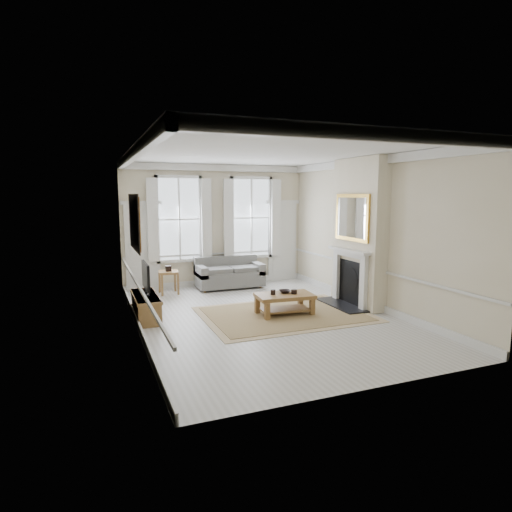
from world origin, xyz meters
name	(u,v)px	position (x,y,z in m)	size (l,w,h in m)	color
floor	(265,317)	(0.00, 0.00, 0.00)	(7.20, 7.20, 0.00)	#B7B5AD
ceiling	(266,152)	(0.00, 0.00, 3.40)	(7.20, 7.20, 0.00)	white
back_wall	(216,226)	(0.00, 3.60, 1.70)	(5.20, 5.20, 0.00)	beige
left_wall	(134,242)	(-2.60, 0.00, 1.70)	(7.20, 7.20, 0.00)	beige
right_wall	(371,233)	(2.60, 0.00, 1.70)	(7.20, 7.20, 0.00)	beige
window_left	(179,219)	(-1.05, 3.55, 1.90)	(1.26, 0.20, 2.20)	#B2BCC6
window_right	(251,218)	(1.05, 3.55, 1.90)	(1.26, 0.20, 2.20)	#B2BCC6
door_left	(143,248)	(-2.05, 3.56, 1.15)	(0.90, 0.08, 2.30)	silver
door_right	(282,242)	(2.05, 3.56, 1.15)	(0.90, 0.08, 2.30)	silver
painting	(134,222)	(-2.56, 0.30, 2.05)	(0.05, 1.66, 1.06)	#C57E21
chimney_breast	(359,233)	(2.43, 0.20, 1.70)	(0.35, 1.70, 3.38)	beige
hearth	(341,305)	(2.00, 0.20, 0.03)	(0.55, 1.50, 0.05)	black
fireplace	(349,275)	(2.20, 0.20, 0.73)	(0.21, 1.45, 1.33)	silver
mirror	(352,218)	(2.21, 0.20, 2.05)	(0.06, 1.26, 1.06)	gold
sofa	(229,275)	(0.21, 3.11, 0.36)	(1.82, 0.89, 0.85)	#5F5E5C
side_table	(169,275)	(-1.49, 2.95, 0.49)	(0.55, 0.55, 0.60)	brown
rug	(284,314)	(0.47, 0.05, 0.01)	(3.50, 2.60, 0.02)	#94744C
coffee_table	(285,298)	(0.47, 0.05, 0.37)	(1.27, 0.81, 0.45)	brown
ceramic_pot_a	(273,292)	(0.22, 0.10, 0.51)	(0.11, 0.11, 0.11)	black
ceramic_pot_b	(294,292)	(0.67, 0.00, 0.50)	(0.13, 0.13, 0.09)	black
bowl	(285,291)	(0.52, 0.15, 0.48)	(0.25, 0.25, 0.06)	black
tv_stand	(146,307)	(-2.34, 0.86, 0.25)	(0.45, 1.40, 0.50)	brown
tv	(146,276)	(-2.32, 0.86, 0.90)	(0.08, 0.90, 0.68)	black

